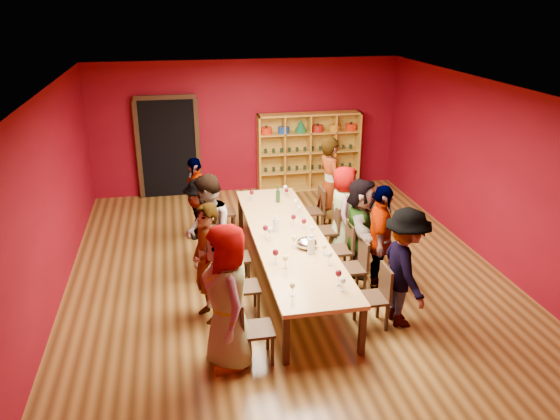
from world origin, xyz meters
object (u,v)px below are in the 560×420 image
(person_left_1, at_px, (207,263))
(person_right_1, at_px, (380,240))
(spittoon_bowl, at_px, (307,243))
(wine_bottle, at_px, (278,196))
(chair_person_left_0, at_px, (250,326))
(person_left_2, at_px, (208,232))
(chair_person_right_1, at_px, (356,264))
(tasting_table, at_px, (288,239))
(chair_person_left_1, at_px, (239,284))
(chair_person_right_0, at_px, (377,293))
(person_right_4, at_px, (330,185))
(chair_person_right_3, at_px, (330,227))
(chair_person_left_4, at_px, (220,210))
(person_left_4, at_px, (196,197))
(chair_person_right_4, at_px, (316,208))
(chair_person_left_3, at_px, (226,234))
(chair_person_right_2, at_px, (343,246))
(person_right_3, at_px, (344,210))
(shelving_unit, at_px, (308,148))
(person_left_0, at_px, (227,297))
(person_right_2, at_px, (360,227))
(person_right_0, at_px, (405,268))
(chair_person_left_2, at_px, (231,254))

(person_left_1, relative_size, person_right_1, 1.00)
(spittoon_bowl, xyz_separation_m, wine_bottle, (-0.05, 2.00, 0.05))
(chair_person_left_0, bearing_deg, person_left_2, 99.43)
(person_left_2, height_order, chair_person_right_1, person_left_2)
(tasting_table, distance_m, chair_person_left_1, 1.31)
(chair_person_right_0, bearing_deg, person_right_4, 85.35)
(person_left_1, xyz_separation_m, chair_person_right_3, (2.24, 1.71, -0.36))
(tasting_table, xyz_separation_m, chair_person_left_4, (-0.91, 2.00, -0.20))
(person_left_1, height_order, person_left_4, person_left_1)
(person_left_4, relative_size, spittoon_bowl, 4.89)
(person_right_1, distance_m, chair_person_right_4, 2.46)
(chair_person_left_0, distance_m, wine_bottle, 3.68)
(tasting_table, relative_size, chair_person_left_3, 5.06)
(person_left_4, height_order, chair_person_right_3, person_left_4)
(chair_person_right_0, bearing_deg, chair_person_left_3, 127.18)
(person_left_1, relative_size, spittoon_bowl, 5.45)
(person_left_1, relative_size, chair_person_right_4, 1.93)
(person_right_1, bearing_deg, chair_person_right_2, 48.92)
(tasting_table, distance_m, person_right_3, 1.40)
(shelving_unit, height_order, chair_person_left_0, shelving_unit)
(chair_person_left_3, relative_size, spittoon_bowl, 2.82)
(person_left_0, xyz_separation_m, person_left_1, (-0.16, 1.07, -0.07))
(chair_person_right_2, xyz_separation_m, person_right_2, (0.27, 0.00, 0.32))
(spittoon_bowl, bearing_deg, chair_person_right_3, 60.00)
(person_left_4, bearing_deg, person_right_4, 65.63)
(chair_person_left_4, bearing_deg, person_right_1, -50.87)
(chair_person_left_1, relative_size, person_right_3, 0.56)
(chair_person_right_0, relative_size, chair_person_right_1, 1.00)
(person_left_0, height_order, person_right_3, person_left_0)
(person_right_2, bearing_deg, spittoon_bowl, 135.61)
(person_right_1, bearing_deg, chair_person_left_3, 75.68)
(chair_person_left_4, height_order, person_right_0, person_right_0)
(person_left_0, relative_size, person_left_2, 1.03)
(chair_person_right_0, bearing_deg, person_left_4, 122.20)
(spittoon_bowl, bearing_deg, person_right_3, 52.29)
(chair_person_right_2, xyz_separation_m, person_right_4, (0.27, 1.75, 0.44))
(person_left_0, relative_size, chair_person_left_4, 2.08)
(person_left_0, bearing_deg, person_right_1, 109.00)
(chair_person_left_1, distance_m, chair_person_right_4, 3.22)
(person_left_4, xyz_separation_m, person_right_1, (2.60, -2.67, 0.09))
(chair_person_right_0, xyz_separation_m, person_right_1, (0.35, 0.89, 0.37))
(chair_person_right_1, bearing_deg, chair_person_left_2, 158.90)
(chair_person_right_1, bearing_deg, person_right_4, 83.63)
(chair_person_right_2, bearing_deg, person_left_0, -136.42)
(person_left_0, distance_m, person_right_3, 3.63)
(person_left_0, xyz_separation_m, person_right_3, (2.33, 2.78, -0.13))
(chair_person_left_0, relative_size, chair_person_right_4, 1.00)
(person_left_2, bearing_deg, chair_person_right_2, 87.56)
(chair_person_left_4, height_order, chair_person_right_4, same)
(person_right_2, distance_m, wine_bottle, 1.86)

